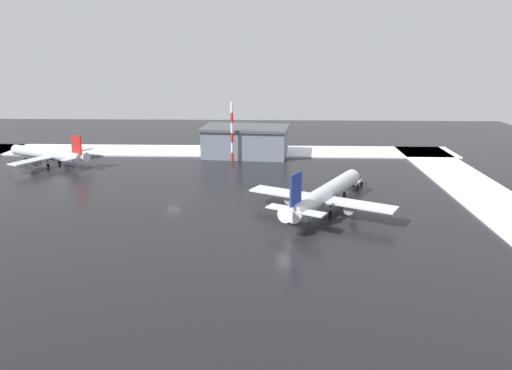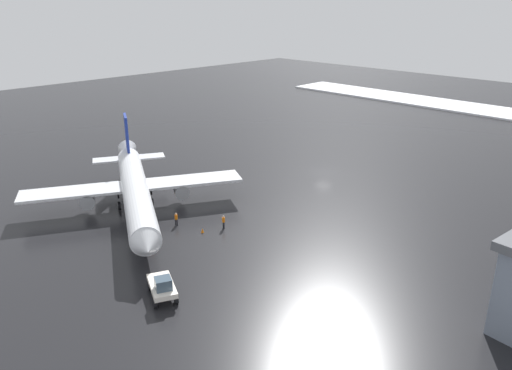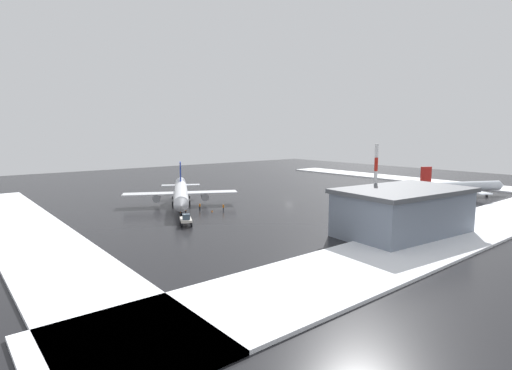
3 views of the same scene
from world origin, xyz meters
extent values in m
plane|color=black|center=(0.00, 0.00, 0.00)|extent=(240.00, 240.00, 0.00)
cube|color=white|center=(0.00, -50.00, 0.23)|extent=(152.00, 16.00, 0.46)
cube|color=white|center=(-67.00, 0.00, 0.23)|extent=(14.00, 116.00, 0.46)
cylinder|color=silver|center=(-31.68, 6.37, 3.48)|extent=(17.09, 27.88, 3.38)
cone|color=silver|center=(-39.30, -7.82, 3.48)|extent=(3.96, 3.62, 3.21)
cone|color=silver|center=(-23.97, 20.73, 4.08)|extent=(4.21, 4.49, 3.29)
cube|color=silver|center=(-23.09, 5.14, 3.18)|extent=(13.46, 9.97, 0.36)
cylinder|color=gray|center=(-25.08, 5.64, 2.19)|extent=(3.35, 3.92, 1.99)
cube|color=silver|center=(-37.46, 12.85, 3.18)|extent=(13.46, 9.97, 0.36)
cylinder|color=gray|center=(-35.94, 11.48, 2.19)|extent=(3.35, 3.92, 1.99)
cube|color=navy|center=(-25.10, 18.63, 7.75)|extent=(2.20, 3.67, 5.57)
cube|color=silver|center=(-22.57, 17.05, 3.88)|extent=(5.43, 4.54, 0.24)
cube|color=silver|center=(-27.82, 19.87, 3.88)|extent=(5.43, 4.54, 0.24)
cylinder|color=black|center=(-36.62, -2.83, 1.99)|extent=(0.24, 0.24, 0.70)
cylinder|color=black|center=(-36.62, -2.83, 0.55)|extent=(0.82, 1.13, 1.09)
cylinder|color=black|center=(-28.35, 7.96, 1.99)|extent=(0.24, 0.24, 0.70)
cylinder|color=black|center=(-28.35, 7.96, 0.55)|extent=(0.82, 1.13, 1.09)
cylinder|color=black|center=(-32.20, 10.03, 1.99)|extent=(0.24, 0.24, 0.70)
cylinder|color=black|center=(-32.20, 10.03, 0.55)|extent=(0.82, 1.13, 1.09)
cylinder|color=silver|center=(40.92, -30.75, 3.01)|extent=(24.36, 14.16, 2.92)
cone|color=silver|center=(53.37, -36.99, 3.01)|extent=(3.09, 3.41, 2.78)
cone|color=silver|center=(28.32, -24.44, 3.52)|extent=(3.86, 3.60, 2.84)
cube|color=silver|center=(41.77, -23.30, 2.75)|extent=(8.38, 11.68, 0.31)
cylinder|color=gray|center=(41.39, -25.03, 1.89)|extent=(3.38, 2.85, 1.72)
cube|color=silver|center=(35.46, -35.90, 2.75)|extent=(8.38, 11.68, 0.31)
cylinder|color=gray|center=(36.61, -34.56, 1.89)|extent=(3.38, 2.85, 1.72)
cube|color=red|center=(30.16, -25.37, 6.70)|extent=(3.21, 1.82, 4.81)
cube|color=silver|center=(31.47, -23.14, 3.35)|extent=(3.85, 4.69, 0.21)
cube|color=silver|center=(29.16, -27.75, 3.35)|extent=(3.85, 4.69, 0.21)
cylinder|color=black|center=(48.99, -34.79, 1.72)|extent=(0.21, 0.21, 0.60)
cylinder|color=black|center=(48.99, -34.79, 0.47)|extent=(0.98, 0.69, 0.95)
cylinder|color=black|center=(39.46, -27.91, 1.72)|extent=(0.21, 0.21, 0.60)
cylinder|color=black|center=(39.46, -27.91, 0.47)|extent=(0.98, 0.69, 0.95)
cylinder|color=black|center=(37.77, -31.29, 1.72)|extent=(0.21, 0.21, 0.60)
cylinder|color=black|center=(37.77, -31.29, 0.47)|extent=(0.98, 0.69, 0.95)
cube|color=silver|center=(-40.41, -11.71, 1.15)|extent=(3.90, 5.10, 0.50)
cube|color=#3F5160|center=(-40.79, -12.55, 1.95)|extent=(1.94, 1.89, 1.10)
cylinder|color=black|center=(-40.17, -13.59, 0.45)|extent=(0.66, 0.95, 0.90)
cylinder|color=black|center=(-41.97, -12.77, 0.45)|extent=(0.66, 0.95, 0.90)
cylinder|color=black|center=(-38.84, -10.66, 0.45)|extent=(0.66, 0.95, 0.90)
cylinder|color=black|center=(-40.64, -9.84, 0.45)|extent=(0.66, 0.95, 0.90)
cylinder|color=black|center=(-26.11, -4.36, 0.42)|extent=(0.16, 0.16, 0.85)
cylinder|color=black|center=(-26.16, -4.56, 0.42)|extent=(0.16, 0.16, 0.85)
cylinder|color=orange|center=(-26.13, -4.46, 1.16)|extent=(0.36, 0.36, 0.62)
sphere|color=tan|center=(-26.13, -4.46, 1.59)|extent=(0.24, 0.24, 0.24)
cylinder|color=black|center=(-35.11, -2.13, 0.42)|extent=(0.16, 0.16, 0.85)
cylinder|color=black|center=(-35.07, -1.93, 0.42)|extent=(0.16, 0.16, 0.85)
cylinder|color=orange|center=(-35.09, -2.03, 1.16)|extent=(0.36, 0.36, 0.62)
sphere|color=tan|center=(-35.09, -2.03, 1.59)|extent=(0.24, 0.24, 0.24)
cylinder|color=black|center=(-29.76, 0.30, 0.42)|extent=(0.16, 0.16, 0.85)
cylinder|color=black|center=(-29.86, 0.46, 0.42)|extent=(0.16, 0.16, 0.85)
cylinder|color=orange|center=(-29.81, 0.38, 1.16)|extent=(0.36, 0.36, 0.62)
sphere|color=tan|center=(-29.81, 0.38, 1.59)|extent=(0.24, 0.24, 0.24)
cylinder|color=red|center=(-9.72, -35.69, 1.39)|extent=(0.70, 0.70, 2.78)
cylinder|color=white|center=(-9.72, -35.69, 4.17)|extent=(0.70, 0.70, 2.78)
cylinder|color=red|center=(-9.72, -35.69, 6.95)|extent=(0.70, 0.70, 2.78)
cylinder|color=white|center=(-9.72, -35.69, 9.73)|extent=(0.70, 0.70, 2.78)
cylinder|color=red|center=(-9.72, -35.69, 12.51)|extent=(0.70, 0.70, 2.78)
cylinder|color=white|center=(-9.72, -35.69, 15.29)|extent=(0.70, 0.70, 2.78)
cube|color=slate|center=(-13.01, -44.06, 4.00)|extent=(25.28, 16.33, 8.00)
cube|color=#4C4F54|center=(-13.01, -44.06, 8.40)|extent=(26.38, 17.43, 0.80)
cone|color=orange|center=(-34.91, 0.61, 0.28)|extent=(0.36, 0.36, 0.55)
cone|color=orange|center=(-28.77, -3.53, 0.28)|extent=(0.36, 0.36, 0.55)
cone|color=orange|center=(-29.32, 8.29, 0.28)|extent=(0.36, 0.36, 0.55)
camera|label=1|loc=(-21.17, 100.85, 31.18)|focal=35.00mm
camera|label=2|loc=(-63.20, -47.26, 26.91)|focal=35.00mm
camera|label=3|loc=(-79.72, -83.26, 19.11)|focal=28.00mm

